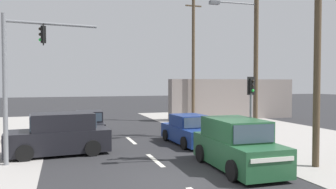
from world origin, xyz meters
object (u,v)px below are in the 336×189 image
at_px(pedestal_signal_right_kerb, 251,101).
at_px(suv_oncoming_near, 237,145).
at_px(suv_receding_far, 60,135).
at_px(sedan_kerbside_parked, 89,125).
at_px(utility_pole_midground_right, 254,39).
at_px(traffic_signal_mast, 20,69).
at_px(utility_pole_background_right, 193,55).
at_px(utility_pole_foreground_right, 315,22).
at_px(sedan_oncoming_mid, 189,131).

distance_m(pedestal_signal_right_kerb, suv_oncoming_near, 3.37).
distance_m(suv_receding_far, sedan_kerbside_parked, 5.23).
xyz_separation_m(utility_pole_midground_right, traffic_signal_mast, (-12.12, -2.12, -1.93)).
height_order(utility_pole_background_right, suv_receding_far, utility_pole_background_right).
bearing_deg(sedan_kerbside_parked, utility_pole_foreground_right, -53.63).
relative_size(pedestal_signal_right_kerb, suv_receding_far, 0.76).
relative_size(utility_pole_foreground_right, suv_oncoming_near, 2.29).
bearing_deg(suv_receding_far, utility_pole_midground_right, 3.86).
height_order(suv_receding_far, sedan_kerbside_parked, suv_receding_far).
xyz_separation_m(sedan_oncoming_mid, suv_oncoming_near, (-0.16, -5.29, 0.18)).
height_order(utility_pole_background_right, sedan_kerbside_parked, utility_pole_background_right).
distance_m(traffic_signal_mast, suv_oncoming_near, 9.06).
distance_m(utility_pole_background_right, sedan_kerbside_parked, 11.25).
height_order(traffic_signal_mast, pedestal_signal_right_kerb, traffic_signal_mast).
bearing_deg(sedan_oncoming_mid, traffic_signal_mast, -165.95).
distance_m(utility_pole_foreground_right, utility_pole_background_right, 15.21).
xyz_separation_m(utility_pole_midground_right, suv_receding_far, (-10.65, -0.72, -4.88)).
height_order(utility_pole_background_right, sedan_oncoming_mid, utility_pole_background_right).
distance_m(utility_pole_foreground_right, traffic_signal_mast, 11.68).
height_order(pedestal_signal_right_kerb, suv_oncoming_near, pedestal_signal_right_kerb).
height_order(utility_pole_midground_right, sedan_oncoming_mid, utility_pole_midground_right).
bearing_deg(pedestal_signal_right_kerb, utility_pole_midground_right, 55.56).
relative_size(utility_pole_midground_right, suv_receding_far, 2.31).
relative_size(pedestal_signal_right_kerb, sedan_oncoming_mid, 0.82).
distance_m(sedan_oncoming_mid, suv_receding_far, 6.64).
height_order(utility_pole_foreground_right, utility_pole_background_right, utility_pole_background_right).
relative_size(utility_pole_foreground_right, sedan_kerbside_parked, 2.43).
bearing_deg(utility_pole_foreground_right, suv_receding_far, 149.83).
bearing_deg(sedan_kerbside_parked, suv_receding_far, -109.12).
xyz_separation_m(traffic_signal_mast, sedan_oncoming_mid, (8.08, 2.02, -3.13)).
xyz_separation_m(utility_pole_foreground_right, suv_receding_far, (-9.35, 5.43, -4.72)).
bearing_deg(sedan_oncoming_mid, utility_pole_midground_right, 1.39).
distance_m(utility_pole_background_right, traffic_signal_mast, 16.53).
xyz_separation_m(sedan_oncoming_mid, sedan_kerbside_parked, (-4.90, 4.32, 0.00)).
relative_size(sedan_oncoming_mid, sedan_kerbside_parked, 1.00).
bearing_deg(sedan_kerbside_parked, utility_pole_midground_right, -25.27).
xyz_separation_m(suv_receding_far, suv_oncoming_near, (6.45, -4.67, 0.00)).
xyz_separation_m(traffic_signal_mast, suv_receding_far, (1.47, 1.40, -2.95)).
xyz_separation_m(pedestal_signal_right_kerb, suv_oncoming_near, (-2.02, -2.21, -1.53)).
bearing_deg(utility_pole_background_right, sedan_oncoming_mid, -113.73).
height_order(traffic_signal_mast, sedan_oncoming_mid, traffic_signal_mast).
distance_m(utility_pole_midground_right, suv_oncoming_near, 8.40).
distance_m(traffic_signal_mast, pedestal_signal_right_kerb, 10.10).
bearing_deg(utility_pole_background_right, utility_pole_foreground_right, -94.76).
bearing_deg(utility_pole_midground_right, sedan_kerbside_parked, 154.73).
height_order(pedestal_signal_right_kerb, sedan_kerbside_parked, pedestal_signal_right_kerb).
xyz_separation_m(utility_pole_midground_right, sedan_kerbside_parked, (-8.94, 4.22, -5.06)).
relative_size(utility_pole_background_right, suv_oncoming_near, 2.35).
bearing_deg(traffic_signal_mast, pedestal_signal_right_kerb, -6.06).
xyz_separation_m(suv_receding_far, sedan_kerbside_parked, (1.71, 4.94, -0.18)).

